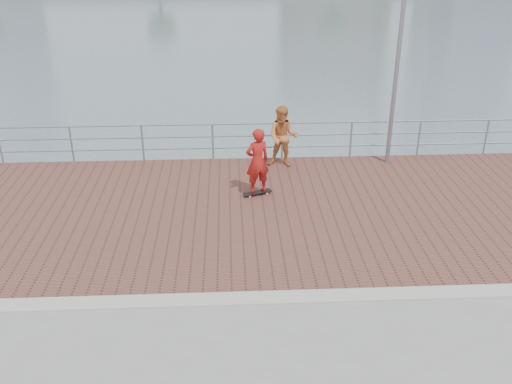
{
  "coord_description": "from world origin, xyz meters",
  "views": [
    {
      "loc": [
        -0.54,
        -8.79,
        6.51
      ],
      "look_at": [
        0.0,
        2.0,
        1.3
      ],
      "focal_mm": 40.0,
      "sensor_mm": 36.0,
      "label": 1
    }
  ],
  "objects_px": {
    "bystander": "(283,137)",
    "skateboarder": "(257,161)",
    "street_lamp": "(408,10)",
    "guardrail": "(248,137)"
  },
  "relations": [
    {
      "from": "bystander",
      "to": "skateboarder",
      "type": "bearing_deg",
      "value": -100.07
    },
    {
      "from": "skateboarder",
      "to": "street_lamp",
      "type": "bearing_deg",
      "value": -179.07
    },
    {
      "from": "street_lamp",
      "to": "skateboarder",
      "type": "xyz_separation_m",
      "value": [
        -3.93,
        -1.56,
        -3.43
      ]
    },
    {
      "from": "street_lamp",
      "to": "guardrail",
      "type": "bearing_deg",
      "value": 166.87
    },
    {
      "from": "street_lamp",
      "to": "skateboarder",
      "type": "height_order",
      "value": "street_lamp"
    },
    {
      "from": "street_lamp",
      "to": "bystander",
      "type": "relative_size",
      "value": 3.48
    },
    {
      "from": "skateboarder",
      "to": "guardrail",
      "type": "bearing_deg",
      "value": -107.14
    },
    {
      "from": "skateboarder",
      "to": "bystander",
      "type": "height_order",
      "value": "skateboarder"
    },
    {
      "from": "guardrail",
      "to": "street_lamp",
      "type": "xyz_separation_m",
      "value": [
        4.09,
        -0.95,
        3.71
      ]
    },
    {
      "from": "guardrail",
      "to": "bystander",
      "type": "distance_m",
      "value": 1.19
    }
  ]
}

